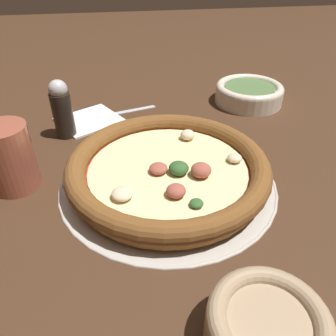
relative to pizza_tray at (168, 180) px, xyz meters
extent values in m
plane|color=#3D2616|center=(0.00, 0.00, 0.00)|extent=(3.00, 3.00, 0.00)
cylinder|color=#B7B2A8|center=(0.00, 0.00, 0.00)|extent=(0.35, 0.35, 0.00)
torus|color=#B7B2A8|center=(0.00, 0.00, 0.00)|extent=(0.35, 0.35, 0.01)
cylinder|color=#A86B33|center=(0.00, 0.00, 0.01)|extent=(0.30, 0.30, 0.02)
torus|color=brown|center=(0.00, 0.00, 0.03)|extent=(0.32, 0.32, 0.03)
cylinder|color=#A32D19|center=(0.00, 0.00, 0.02)|extent=(0.27, 0.27, 0.00)
cylinder|color=beige|center=(0.00, 0.00, 0.02)|extent=(0.25, 0.25, 0.00)
ellipsoid|color=#994C3D|center=(0.00, -0.07, 0.03)|extent=(0.04, 0.04, 0.02)
ellipsoid|color=beige|center=(0.11, 0.00, 0.03)|extent=(0.03, 0.03, 0.01)
ellipsoid|color=#2D5628|center=(0.01, -0.02, 0.03)|extent=(0.03, 0.03, 0.02)
ellipsoid|color=#2D5628|center=(0.02, -0.10, 0.03)|extent=(0.03, 0.03, 0.01)
ellipsoid|color=beige|center=(-0.08, -0.06, 0.03)|extent=(0.04, 0.04, 0.01)
ellipsoid|color=beige|center=(0.05, 0.08, 0.03)|extent=(0.03, 0.03, 0.02)
ellipsoid|color=#994C3D|center=(0.05, -0.03, 0.04)|extent=(0.04, 0.04, 0.02)
ellipsoid|color=#994C3D|center=(-0.02, -0.01, 0.03)|extent=(0.04, 0.04, 0.01)
cylinder|color=#9E8466|center=(0.05, -0.28, 0.02)|extent=(0.12, 0.12, 0.05)
torus|color=#9E8466|center=(0.05, -0.28, 0.04)|extent=(0.12, 0.12, 0.02)
cylinder|color=beige|center=(0.24, 0.28, 0.02)|extent=(0.16, 0.16, 0.04)
torus|color=beige|center=(0.24, 0.28, 0.03)|extent=(0.16, 0.16, 0.02)
cylinder|color=#4C6B3D|center=(0.24, 0.28, 0.04)|extent=(0.12, 0.12, 0.00)
cylinder|color=brown|center=(-0.24, 0.03, 0.05)|extent=(0.07, 0.07, 0.11)
cube|color=white|center=(-0.13, 0.24, 0.00)|extent=(0.16, 0.16, 0.01)
cube|color=#B7B7BC|center=(-0.05, 0.27, 0.00)|extent=(0.13, 0.04, 0.00)
cube|color=#B7B7BC|center=(-0.13, 0.25, 0.00)|extent=(0.05, 0.03, 0.00)
cylinder|color=black|center=(-0.18, 0.19, 0.04)|extent=(0.04, 0.04, 0.09)
sphere|color=#B2B2B7|center=(-0.18, 0.19, 0.10)|extent=(0.04, 0.04, 0.04)
camera|label=1|loc=(-0.07, -0.42, 0.33)|focal=35.00mm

